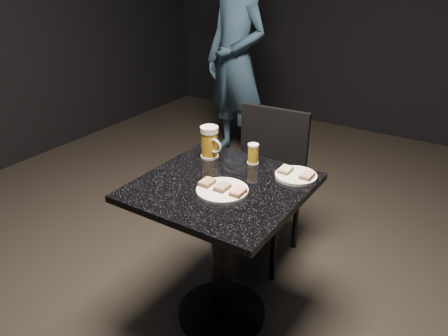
{
  "coord_description": "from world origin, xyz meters",
  "views": [
    {
      "loc": [
        0.92,
        -1.4,
        1.64
      ],
      "look_at": [
        0.0,
        0.02,
        0.82
      ],
      "focal_mm": 35.0,
      "sensor_mm": 36.0,
      "label": 1
    }
  ],
  "objects": [
    {
      "name": "plate_large",
      "position": [
        0.04,
        -0.06,
        0.76
      ],
      "size": [
        0.22,
        0.22,
        0.01
      ],
      "primitive_type": "cylinder",
      "color": "white",
      "rests_on": "table"
    },
    {
      "name": "canapes_on_plate_large",
      "position": [
        0.04,
        -0.06,
        0.77
      ],
      "size": [
        0.2,
        0.07,
        0.02
      ],
      "color": "#4C3521",
      "rests_on": "plate_large"
    },
    {
      "name": "table",
      "position": [
        0.0,
        0.0,
        0.51
      ],
      "size": [
        0.7,
        0.7,
        0.75
      ],
      "color": "black",
      "rests_on": "floor"
    },
    {
      "name": "plate_small",
      "position": [
        0.24,
        0.24,
        0.76
      ],
      "size": [
        0.19,
        0.19,
        0.01
      ],
      "primitive_type": "cylinder",
      "color": "white",
      "rests_on": "table"
    },
    {
      "name": "beer_mug",
      "position": [
        -0.2,
        0.21,
        0.83
      ],
      "size": [
        0.13,
        0.09,
        0.16
      ],
      "color": "silver",
      "rests_on": "table"
    },
    {
      "name": "chair",
      "position": [
        -0.1,
        0.61,
        0.5
      ],
      "size": [
        0.44,
        0.44,
        0.88
      ],
      "color": "black",
      "rests_on": "floor"
    },
    {
      "name": "canapes_on_plate_small",
      "position": [
        0.24,
        0.24,
        0.77
      ],
      "size": [
        0.16,
        0.07,
        0.02
      ],
      "color": "#4C3521",
      "rests_on": "plate_small"
    },
    {
      "name": "beer_tumbler",
      "position": [
        0.01,
        0.26,
        0.8
      ],
      "size": [
        0.06,
        0.06,
        0.1
      ],
      "color": "silver",
      "rests_on": "table"
    },
    {
      "name": "floor",
      "position": [
        0.0,
        0.0,
        0.0
      ],
      "size": [
        6.0,
        6.0,
        0.0
      ],
      "primitive_type": "plane",
      "color": "black",
      "rests_on": "ground"
    },
    {
      "name": "patron",
      "position": [
        -0.99,
        1.74,
        0.85
      ],
      "size": [
        0.7,
        0.54,
        1.69
      ],
      "primitive_type": "imported",
      "rotation": [
        0.0,
        0.0,
        -0.24
      ],
      "color": "#20374F",
      "rests_on": "floor"
    }
  ]
}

